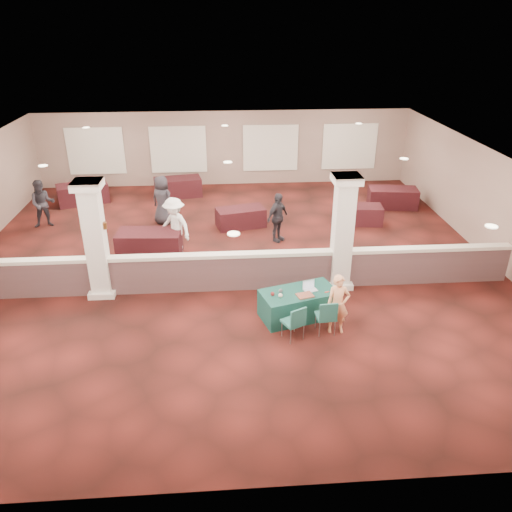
{
  "coord_description": "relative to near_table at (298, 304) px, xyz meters",
  "views": [
    {
      "loc": [
        -0.2,
        -13.57,
        6.9
      ],
      "look_at": [
        0.64,
        -2.0,
        1.24
      ],
      "focal_mm": 35.0,
      "sensor_mm": 36.0,
      "label": 1
    }
  ],
  "objects": [
    {
      "name": "attendee_a",
      "position": [
        -8.13,
        6.51,
        0.5
      ],
      "size": [
        0.91,
        0.64,
        1.71
      ],
      "primitive_type": "imported",
      "rotation": [
        0.0,
        0.0,
        0.24
      ],
      "color": "black",
      "rests_on": "ground"
    },
    {
      "name": "wall_front",
      "position": [
        -1.63,
        -5.0,
        1.24
      ],
      "size": [
        16.0,
        0.04,
        3.2
      ],
      "primitive_type": "cube",
      "color": "#7D6256",
      "rests_on": "ground"
    },
    {
      "name": "knitting",
      "position": [
        0.12,
        -0.22,
        0.37
      ],
      "size": [
        0.46,
        0.39,
        0.03
      ],
      "primitive_type": "cube",
      "rotation": [
        0.0,
        0.0,
        0.29
      ],
      "color": "#BC461E",
      "rests_on": "near_table"
    },
    {
      "name": "far_table_back_center",
      "position": [
        -3.63,
        9.5,
        0.03
      ],
      "size": [
        2.03,
        1.28,
        0.77
      ],
      "primitive_type": "cube",
      "rotation": [
        0.0,
        0.0,
        0.18
      ],
      "color": "black",
      "rests_on": "ground"
    },
    {
      "name": "far_table_back_right",
      "position": [
        4.87,
        7.58,
        0.02
      ],
      "size": [
        1.97,
        1.18,
        0.75
      ],
      "primitive_type": "cube",
      "rotation": [
        0.0,
        0.0,
        -0.14
      ],
      "color": "black",
      "rests_on": "ground"
    },
    {
      "name": "laptop_base",
      "position": [
        0.29,
        0.04,
        0.37
      ],
      "size": [
        0.37,
        0.31,
        0.02
      ],
      "primitive_type": "cube",
      "rotation": [
        0.0,
        0.0,
        0.29
      ],
      "color": "silver",
      "rests_on": "near_table"
    },
    {
      "name": "ceiling",
      "position": [
        -1.63,
        3.0,
        2.84
      ],
      "size": [
        16.0,
        16.0,
        0.02
      ],
      "primitive_type": "cube",
      "color": "white",
      "rests_on": "wall_back"
    },
    {
      "name": "sconce_right",
      "position": [
        -4.85,
        1.5,
        1.64
      ],
      "size": [
        0.12,
        0.12,
        0.18
      ],
      "color": "brown",
      "rests_on": "column_left"
    },
    {
      "name": "yarn_cream",
      "position": [
        -0.49,
        -0.25,
        0.41
      ],
      "size": [
        0.11,
        0.11,
        0.11
      ],
      "primitive_type": "sphere",
      "color": "beige",
      "rests_on": "near_table"
    },
    {
      "name": "partition_wall",
      "position": [
        -1.63,
        1.5,
        0.21
      ],
      "size": [
        15.6,
        0.28,
        1.1
      ],
      "color": "#523739",
      "rests_on": "ground"
    },
    {
      "name": "conf_chair_main",
      "position": [
        0.55,
        -0.82,
        0.17
      ],
      "size": [
        0.48,
        0.48,
        0.9
      ],
      "rotation": [
        0.0,
        0.0,
        0.06
      ],
      "color": "#1F5B4F",
      "rests_on": "ground"
    },
    {
      "name": "far_table_front_right",
      "position": [
        3.11,
        6.0,
        -0.02
      ],
      "size": [
        1.73,
        1.0,
        0.67
      ],
      "primitive_type": "cube",
      "rotation": [
        0.0,
        0.0,
        -0.11
      ],
      "color": "black",
      "rests_on": "ground"
    },
    {
      "name": "attendee_b",
      "position": [
        -3.32,
        4.0,
        0.56
      ],
      "size": [
        1.25,
        1.16,
        1.83
      ],
      "primitive_type": "imported",
      "rotation": [
        0.0,
        0.0,
        -0.68
      ],
      "color": "white",
      "rests_on": "ground"
    },
    {
      "name": "yarn_grey",
      "position": [
        -0.45,
        -0.01,
        0.41
      ],
      "size": [
        0.1,
        0.1,
        0.1
      ],
      "primitive_type": "sphere",
      "color": "#4B4C50",
      "rests_on": "near_table"
    },
    {
      "name": "near_table",
      "position": [
        0.0,
        0.0,
        0.0
      ],
      "size": [
        2.04,
        1.42,
        0.71
      ],
      "primitive_type": "cube",
      "rotation": [
        0.0,
        0.0,
        0.29
      ],
      "color": "#103D35",
      "rests_on": "ground"
    },
    {
      "name": "attendee_d",
      "position": [
        -3.95,
        6.5,
        0.53
      ],
      "size": [
        1.0,
        0.86,
        1.78
      ],
      "primitive_type": "imported",
      "rotation": [
        0.0,
        0.0,
        2.6
      ],
      "color": "black",
      "rests_on": "ground"
    },
    {
      "name": "scissors",
      "position": [
        0.69,
        -0.08,
        0.36
      ],
      "size": [
        0.12,
        0.06,
        0.01
      ],
      "primitive_type": "cube",
      "rotation": [
        0.0,
        0.0,
        0.29
      ],
      "color": "red",
      "rests_on": "near_table"
    },
    {
      "name": "wall_back",
      "position": [
        -1.63,
        11.0,
        1.24
      ],
      "size": [
        16.0,
        0.04,
        3.2
      ],
      "primitive_type": "cube",
      "color": "#7D6256",
      "rests_on": "ground"
    },
    {
      "name": "column_left",
      "position": [
        -5.13,
        1.5,
        1.28
      ],
      "size": [
        0.72,
        0.72,
        3.2
      ],
      "color": "white",
      "rests_on": "ground"
    },
    {
      "name": "far_table_front_left",
      "position": [
        -4.13,
        3.84,
        0.04
      ],
      "size": [
        2.03,
        1.12,
        0.8
      ],
      "primitive_type": "cube",
      "rotation": [
        0.0,
        0.0,
        -0.07
      ],
      "color": "black",
      "rests_on": "ground"
    },
    {
      "name": "far_table_back_left",
      "position": [
        -7.38,
        8.95,
        0.03
      ],
      "size": [
        2.14,
        1.56,
        0.78
      ],
      "primitive_type": "cube",
      "rotation": [
        0.0,
        0.0,
        0.35
      ],
      "color": "black",
      "rests_on": "ground"
    },
    {
      "name": "attendee_c",
      "position": [
        -0.01,
        4.66,
        0.48
      ],
      "size": [
        1.02,
        1.02,
        1.67
      ],
      "primitive_type": "imported",
      "rotation": [
        0.0,
        0.0,
        0.78
      ],
      "color": "black",
      "rests_on": "ground"
    },
    {
      "name": "far_table_front_center",
      "position": [
        -1.17,
        6.0,
        -0.02
      ],
      "size": [
        1.84,
        1.22,
        0.68
      ],
      "primitive_type": "cube",
      "rotation": [
        0.0,
        0.0,
        0.24
      ],
      "color": "black",
      "rests_on": "ground"
    },
    {
      "name": "yarn_red",
      "position": [
        -0.67,
        -0.15,
        0.41
      ],
      "size": [
        0.1,
        0.1,
        0.1
      ],
      "primitive_type": "sphere",
      "color": "#601713",
      "rests_on": "near_table"
    },
    {
      "name": "ground",
      "position": [
        -1.63,
        3.0,
        -0.36
      ],
      "size": [
        16.0,
        16.0,
        0.0
      ],
      "primitive_type": "plane",
      "color": "#481612",
      "rests_on": "ground"
    },
    {
      "name": "woman",
      "position": [
        0.82,
        -0.73,
        0.39
      ],
      "size": [
        0.55,
        0.37,
        1.5
      ],
      "primitive_type": "imported",
      "rotation": [
        0.0,
        0.0,
        -0.03
      ],
      "color": "#FCA46D",
      "rests_on": "ground"
    },
    {
      "name": "screen_glow",
      "position": [
        0.26,
        0.14,
        0.47
      ],
      "size": [
        0.28,
        0.09,
        0.19
      ],
      "primitive_type": "cube",
      "rotation": [
        0.0,
        0.0,
        0.29
      ],
      "color": "#AFBAD2",
      "rests_on": "near_table"
    },
    {
      "name": "conf_chair_side",
      "position": [
        -0.23,
        -0.99,
        0.17
      ],
      "size": [
        0.6,
        0.6,
        0.89
      ],
      "rotation": [
        0.0,
        0.0,
        0.47
      ],
      "color": "#1F5B4F",
      "rests_on": "ground"
    },
    {
      "name": "column_right",
      "position": [
        1.37,
        1.5,
        1.28
      ],
      "size": [
        0.72,
        0.72,
        3.2
      ],
      "color": "white",
      "rests_on": "ground"
    },
    {
      "name": "laptop_screen",
      "position": [
        0.26,
        0.14,
        0.48
      ],
      "size": [
        0.31,
        0.1,
        0.21
      ],
      "primitive_type": "cube",
      "rotation": [
        0.0,
        0.0,
        0.29
      ],
      "color": "silver",
      "rests_on": "near_table"
    },
    {
      "name": "sconce_left",
      "position": [
        -5.41,
        1.5,
        1.64
      ],
      "size": [
        0.12,
        0.12,
        0.18
      ],
      "color": "brown",
      "rests_on": "column_left"
    },
    {
      "name": "wall_right",
      "position": [
        6.37,
        3.0,
        1.24
      ],
      "size": [
        0.04,
        16.0,
        3.2
      ],
      "primitive_type": "cube",
      "color": "#7D6256",
      "rests_on": "ground"
    }
  ]
}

